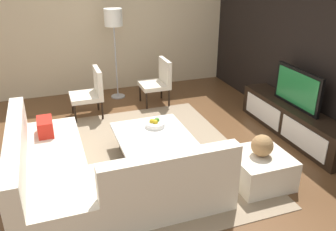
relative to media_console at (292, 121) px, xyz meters
name	(u,v)px	position (x,y,z in m)	size (l,w,h in m)	color
ground_plane	(148,161)	(0.00, -2.40, -0.25)	(14.00, 14.00, 0.00)	brown
feature_wall_back	(321,48)	(0.00, 0.30, 1.15)	(6.40, 0.12, 2.80)	black
side_wall_left	(111,23)	(-3.20, -2.20, 1.15)	(0.12, 5.20, 2.80)	beige
area_rug	(146,157)	(-0.10, -2.40, -0.24)	(3.39, 2.72, 0.01)	gray
media_console	(292,121)	(0.00, 0.00, 0.00)	(2.26, 0.44, 0.50)	black
television	(298,88)	(0.00, 0.00, 0.55)	(1.01, 0.06, 0.60)	black
sectional_couch	(91,174)	(0.51, -3.25, 0.03)	(2.30, 2.38, 0.83)	beige
coffee_table	(153,144)	(-0.10, -2.30, -0.05)	(1.07, 1.00, 0.38)	black
accent_chair_near	(91,90)	(-1.84, -2.88, 0.24)	(0.53, 0.55, 0.87)	black
floor_lamp	(114,22)	(-2.62, -2.26, 1.25)	(0.34, 0.34, 1.76)	#A5A5AA
ottoman	(259,169)	(0.96, -1.22, -0.05)	(0.70, 0.70, 0.40)	beige
fruit_bowl	(155,124)	(-0.28, -2.20, 0.18)	(0.28, 0.28, 0.13)	silver
accent_chair_far	(159,79)	(-2.02, -1.57, 0.24)	(0.54, 0.53, 0.87)	black
decorative_ball	(262,146)	(0.96, -1.22, 0.29)	(0.27, 0.27, 0.27)	#997247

